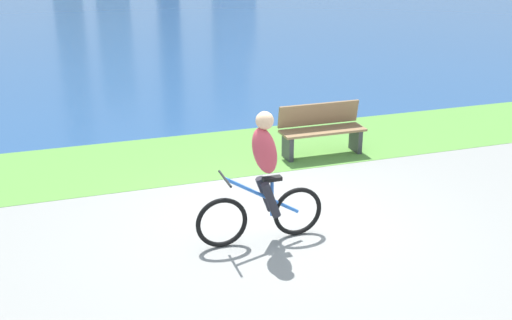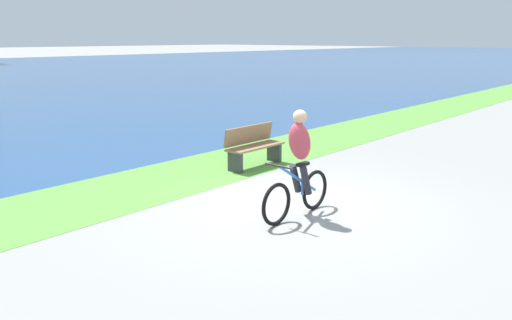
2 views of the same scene
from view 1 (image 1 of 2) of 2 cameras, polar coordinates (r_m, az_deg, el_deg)
The scene contains 4 objects.
ground_plane at distance 8.26m, azimuth 2.02°, elevation -5.82°, with size 300.00×300.00×0.00m, color gray.
grass_strip_bayside at distance 10.78m, azimuth -3.31°, elevation 0.67°, with size 120.00×2.39×0.01m, color #59933D.
cyclist_lead at distance 7.44m, azimuth 0.69°, elevation -1.81°, with size 1.67×0.52×1.70m.
bench_near_path at distance 10.64m, azimuth 6.17°, elevation 2.86°, with size 1.50×0.47×0.90m.
Camera 1 is at (-2.62, -6.91, 3.69)m, focal length 42.50 mm.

